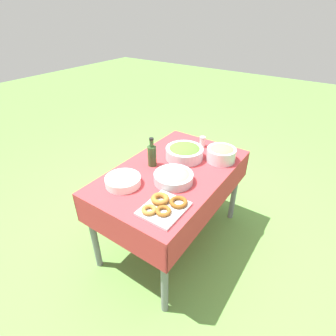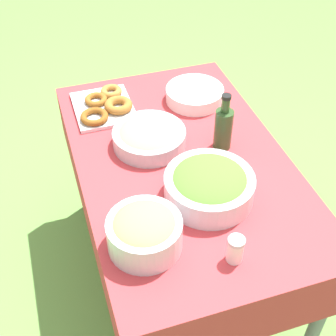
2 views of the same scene
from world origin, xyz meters
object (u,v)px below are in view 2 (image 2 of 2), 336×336
(pasta_bowl, at_px, (149,136))
(donut_platter, at_px, (105,106))
(olive_oil_bottle, at_px, (223,127))
(salad_bowl, at_px, (209,185))
(fruit_bowl, at_px, (144,231))
(plate_stack, at_px, (195,95))

(pasta_bowl, bearing_deg, donut_platter, -157.85)
(pasta_bowl, bearing_deg, olive_oil_bottle, 70.25)
(salad_bowl, height_order, donut_platter, salad_bowl)
(olive_oil_bottle, distance_m, fruit_bowl, 0.56)
(pasta_bowl, distance_m, fruit_bowl, 0.49)
(donut_platter, bearing_deg, pasta_bowl, 22.15)
(pasta_bowl, bearing_deg, fruit_bowl, -17.62)
(fruit_bowl, bearing_deg, salad_bowl, 117.12)
(salad_bowl, height_order, plate_stack, salad_bowl)
(pasta_bowl, bearing_deg, salad_bowl, 18.93)
(salad_bowl, bearing_deg, olive_oil_bottle, 148.03)
(donut_platter, xyz_separation_m, plate_stack, (0.05, 0.39, 0.01))
(salad_bowl, bearing_deg, fruit_bowl, -62.88)
(olive_oil_bottle, height_order, fruit_bowl, olive_oil_bottle)
(salad_bowl, relative_size, pasta_bowl, 1.09)
(donut_platter, relative_size, olive_oil_bottle, 1.26)
(pasta_bowl, height_order, donut_platter, pasta_bowl)
(plate_stack, height_order, olive_oil_bottle, olive_oil_bottle)
(salad_bowl, bearing_deg, donut_platter, -159.59)
(donut_platter, relative_size, plate_stack, 1.19)
(pasta_bowl, relative_size, plate_stack, 1.13)
(plate_stack, relative_size, fruit_bowl, 1.07)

